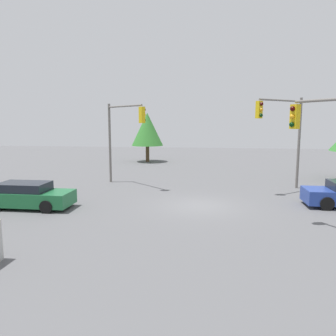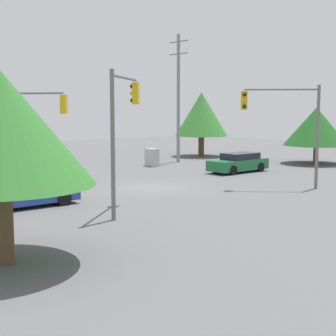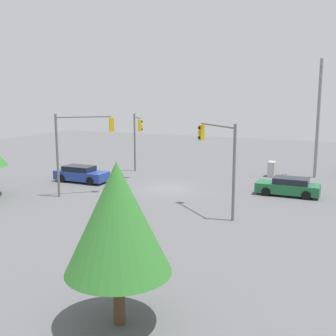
# 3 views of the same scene
# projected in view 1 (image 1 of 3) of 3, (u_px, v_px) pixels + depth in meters

# --- Properties ---
(ground_plane) EXTENTS (80.00, 80.00, 0.00)m
(ground_plane) POSITION_uv_depth(u_px,v_px,m) (199.00, 206.00, 17.93)
(ground_plane) COLOR #5B5B5E
(sedan_green) EXTENTS (1.95, 4.66, 1.37)m
(sedan_green) POSITION_uv_depth(u_px,v_px,m) (27.00, 196.00, 17.44)
(sedan_green) COLOR #1E6638
(sedan_green) RESTS_ON ground_plane
(traffic_signal_main) EXTENTS (3.13, 3.38, 5.88)m
(traffic_signal_main) POSITION_uv_depth(u_px,v_px,m) (122.00, 129.00, 23.13)
(traffic_signal_main) COLOR slate
(traffic_signal_main) RESTS_ON ground_plane
(traffic_signal_cross) EXTENTS (2.94, 3.42, 6.17)m
(traffic_signal_cross) POSITION_uv_depth(u_px,v_px,m) (284.00, 127.00, 21.27)
(traffic_signal_cross) COLOR slate
(traffic_signal_cross) RESTS_ON ground_plane
(tree_right) EXTENTS (3.56, 3.56, 5.56)m
(tree_right) POSITION_uv_depth(u_px,v_px,m) (147.00, 129.00, 37.08)
(tree_right) COLOR #4C3823
(tree_right) RESTS_ON ground_plane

